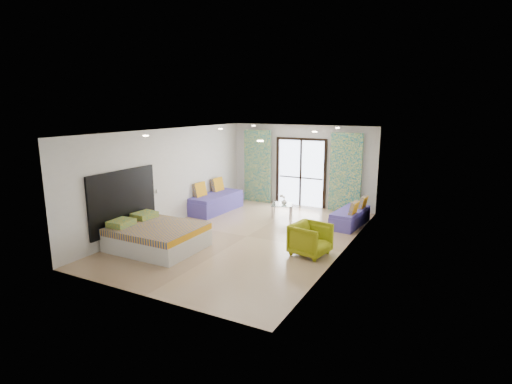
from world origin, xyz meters
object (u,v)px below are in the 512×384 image
at_px(coffee_table, 282,205).
at_px(armchair, 310,238).
at_px(daybed_left, 216,202).
at_px(daybed_right, 351,217).
at_px(bed, 156,236).

height_order(coffee_table, armchair, armchair).
bearing_deg(daybed_left, coffee_table, 11.80).
bearing_deg(daybed_right, armchair, -89.08).
bearing_deg(daybed_left, daybed_right, 8.79).
xyz_separation_m(coffee_table, armchair, (1.84, -2.57, 0.04)).
distance_m(coffee_table, armchair, 3.16).
distance_m(bed, daybed_right, 5.35).
relative_size(daybed_left, daybed_right, 1.22).
distance_m(daybed_right, armchair, 2.68).
height_order(bed, daybed_left, daybed_left).
relative_size(bed, daybed_right, 1.20).
bearing_deg(coffee_table, daybed_right, 2.82).
bearing_deg(bed, daybed_right, 47.82).
bearing_deg(armchair, daybed_left, 71.02).
distance_m(daybed_right, coffee_table, 2.07).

